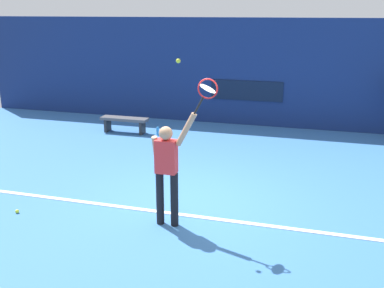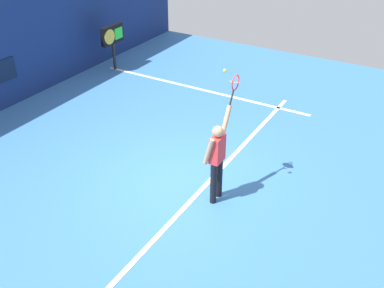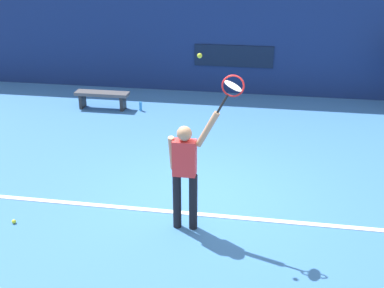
% 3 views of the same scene
% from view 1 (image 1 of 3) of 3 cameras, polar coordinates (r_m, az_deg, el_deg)
% --- Properties ---
extents(ground_plane, '(18.00, 18.00, 0.00)m').
position_cam_1_polar(ground_plane, '(8.38, -0.20, -7.45)').
color(ground_plane, '#3870B2').
extents(back_wall, '(18.00, 0.20, 3.23)m').
position_cam_1_polar(back_wall, '(13.80, 7.15, 9.07)').
color(back_wall, navy).
rests_on(back_wall, ground_plane).
extents(sponsor_banner_center, '(2.20, 0.03, 0.60)m').
position_cam_1_polar(sponsor_banner_center, '(13.76, 6.99, 6.79)').
color(sponsor_banner_center, '#0C1933').
extents(court_baseline, '(10.00, 0.10, 0.01)m').
position_cam_1_polar(court_baseline, '(7.89, -1.37, -9.03)').
color(court_baseline, white).
rests_on(court_baseline, ground_plane).
extents(tennis_player, '(0.75, 0.31, 1.95)m').
position_cam_1_polar(tennis_player, '(7.19, -3.22, -3.01)').
color(tennis_player, black).
rests_on(tennis_player, ground_plane).
extents(tennis_racket, '(0.43, 0.27, 0.61)m').
position_cam_1_polar(tennis_racket, '(6.67, 1.90, 6.83)').
color(tennis_racket, black).
extents(tennis_ball, '(0.07, 0.07, 0.07)m').
position_cam_1_polar(tennis_ball, '(6.74, -1.78, 10.58)').
color(tennis_ball, '#CCE033').
extents(court_bench, '(1.40, 0.36, 0.45)m').
position_cam_1_polar(court_bench, '(13.08, -8.63, 2.89)').
color(court_bench, '#4C4C51').
rests_on(court_bench, ground_plane).
extents(water_bottle, '(0.07, 0.07, 0.24)m').
position_cam_1_polar(water_bottle, '(12.75, -4.42, 1.66)').
color(water_bottle, '#338CD8').
rests_on(water_bottle, ground_plane).
extents(spare_ball, '(0.07, 0.07, 0.07)m').
position_cam_1_polar(spare_ball, '(8.52, -21.46, -8.02)').
color(spare_ball, '#CCE033').
rests_on(spare_ball, ground_plane).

